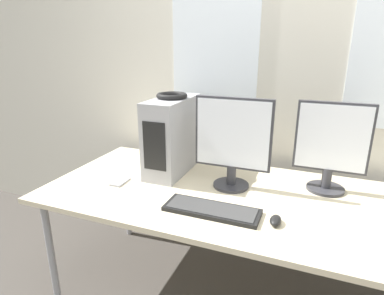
{
  "coord_description": "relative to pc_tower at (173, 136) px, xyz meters",
  "views": [
    {
      "loc": [
        0.13,
        -1.05,
        1.47
      ],
      "look_at": [
        -0.48,
        0.47,
        0.94
      ],
      "focal_mm": 30.0,
      "sensor_mm": 36.0,
      "label": 1
    }
  ],
  "objects": [
    {
      "name": "wall_back",
      "position": [
        0.68,
        0.42,
        0.42
      ],
      "size": [
        8.0,
        0.07,
        2.7
      ],
      "color": "beige",
      "rests_on": "ground_plane"
    },
    {
      "name": "desk",
      "position": [
        0.68,
        -0.18,
        -0.26
      ],
      "size": [
        2.53,
        0.94,
        0.71
      ],
      "color": "beige",
      "rests_on": "ground_plane"
    },
    {
      "name": "pc_tower",
      "position": [
        0.0,
        0.0,
        0.0
      ],
      "size": [
        0.19,
        0.47,
        0.46
      ],
      "color": "#9E9EA3",
      "rests_on": "desk"
    },
    {
      "name": "headphones",
      "position": [
        0.0,
        0.0,
        0.24
      ],
      "size": [
        0.18,
        0.18,
        0.03
      ],
      "color": "black",
      "rests_on": "pc_tower"
    },
    {
      "name": "monitor_main",
      "position": [
        0.4,
        -0.1,
        0.04
      ],
      "size": [
        0.42,
        0.2,
        0.5
      ],
      "color": "#333338",
      "rests_on": "desk"
    },
    {
      "name": "monitor_right_near",
      "position": [
        0.9,
        0.05,
        0.02
      ],
      "size": [
        0.37,
        0.2,
        0.49
      ],
      "color": "#333338",
      "rests_on": "desk"
    },
    {
      "name": "keyboard",
      "position": [
        0.39,
        -0.41,
        -0.22
      ],
      "size": [
        0.46,
        0.16,
        0.02
      ],
      "color": "black",
      "rests_on": "desk"
    },
    {
      "name": "mouse",
      "position": [
        0.69,
        -0.41,
        -0.21
      ],
      "size": [
        0.05,
        0.09,
        0.04
      ],
      "color": "black",
      "rests_on": "desk"
    },
    {
      "name": "cell_phone",
      "position": [
        -0.21,
        -0.29,
        -0.22
      ],
      "size": [
        0.07,
        0.12,
        0.01
      ],
      "rotation": [
        0.0,
        0.0,
        0.03
      ],
      "color": "#99999E",
      "rests_on": "desk"
    }
  ]
}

